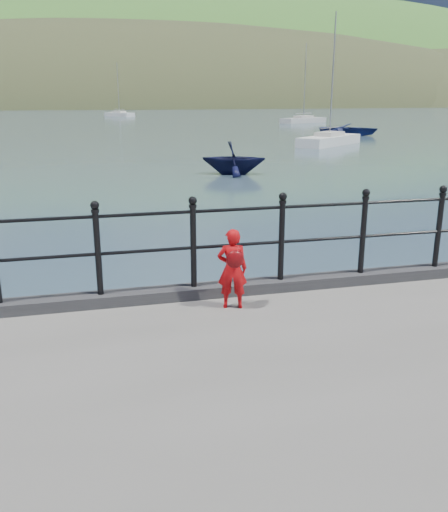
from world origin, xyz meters
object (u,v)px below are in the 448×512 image
object	(u,v)px
sailboat_near	(329,141)
launch_navy	(234,158)
child	(232,268)
launch_blue	(349,129)
railing	(238,234)
sailboat_deep	(119,115)
sailboat_far	(303,120)

from	to	relation	value
sailboat_near	launch_navy	bearing A→B (deg)	-168.62
child	launch_blue	xyz separation A→B (m)	(22.64, 41.96, -0.96)
railing	child	xyz separation A→B (m)	(-0.21, -0.48, -0.31)
child	sailboat_deep	distance (m)	98.90
child	sailboat_far	world-z (taller)	sailboat_far
child	launch_blue	bearing A→B (deg)	-104.79
child	sailboat_far	size ratio (longest dim) A/B	0.09
child	launch_blue	size ratio (longest dim) A/B	0.19
sailboat_deep	launch_navy	bearing A→B (deg)	-34.53
launch_blue	sailboat_near	world-z (taller)	sailboat_near
child	sailboat_far	distance (m)	72.21
launch_blue	railing	bearing A→B (deg)	-170.14
sailboat_deep	sailboat_near	size ratio (longest dim) A/B	1.01
sailboat_far	launch_navy	bearing A→B (deg)	-143.73
sailboat_near	sailboat_deep	bearing A→B (deg)	60.39
railing	sailboat_deep	world-z (taller)	sailboat_deep
railing	sailboat_far	world-z (taller)	sailboat_far
launch_navy	railing	bearing A→B (deg)	-177.70
railing	sailboat_near	size ratio (longest dim) A/B	1.90
launch_blue	sailboat_far	xyz separation A→B (m)	(5.40, 24.58, -0.22)
launch_navy	sailboat_far	bearing A→B (deg)	-8.41
child	launch_blue	distance (m)	47.69
sailboat_far	sailboat_near	distance (m)	36.21
launch_blue	sailboat_deep	bearing A→B (deg)	55.72
railing	sailboat_near	world-z (taller)	sailboat_near
sailboat_far	sailboat_near	size ratio (longest dim) A/B	1.12
launch_navy	sailboat_near	distance (m)	17.64
railing	launch_blue	distance (m)	47.18
child	sailboat_deep	world-z (taller)	sailboat_deep
launch_navy	child	bearing A→B (deg)	-177.92
launch_blue	launch_navy	bearing A→B (deg)	-178.78
sailboat_deep	sailboat_near	world-z (taller)	sailboat_deep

